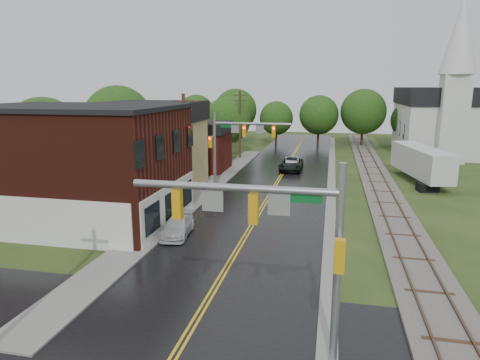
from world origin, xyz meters
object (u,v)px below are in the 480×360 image
(traffic_signal_near, at_px, (275,225))
(suv_dark, at_px, (291,164))
(traffic_signal_far, at_px, (236,137))
(semi_trailer, at_px, (421,162))
(tree_left_a, at_px, (46,137))
(tree_left_e, at_px, (228,121))
(church, at_px, (440,113))
(utility_pole_c, at_px, (240,123))
(brick_building, at_px, (76,164))
(tree_left_c, at_px, (179,127))
(utility_pole_b, at_px, (185,145))
(pickup_white, at_px, (178,227))
(sedan_silver, at_px, (292,164))
(tree_left_b, at_px, (119,122))

(traffic_signal_near, bearing_deg, suv_dark, 94.37)
(traffic_signal_far, bearing_deg, semi_trailer, 20.58)
(traffic_signal_far, distance_m, suv_dark, 11.64)
(tree_left_a, bearing_deg, tree_left_e, 65.38)
(church, bearing_deg, utility_pole_c, -160.03)
(brick_building, distance_m, tree_left_c, 24.94)
(tree_left_c, bearing_deg, traffic_signal_near, -65.44)
(utility_pole_b, height_order, tree_left_a, utility_pole_b)
(suv_dark, xyz_separation_m, pickup_white, (-5.18, -23.58, -0.14))
(brick_building, relative_size, traffic_signal_near, 1.95)
(brick_building, xyz_separation_m, sedan_silver, (13.28, 22.48, -3.43))
(suv_dark, bearing_deg, tree_left_c, 169.33)
(pickup_white, distance_m, semi_trailer, 27.45)
(utility_pole_b, xyz_separation_m, sedan_silver, (7.60, 15.48, -4.00))
(utility_pole_b, height_order, tree_left_b, tree_left_b)
(traffic_signal_near, bearing_deg, tree_left_c, 114.56)
(traffic_signal_far, xyz_separation_m, semi_trailer, (17.60, 6.61, -2.84))
(tree_left_b, bearing_deg, tree_left_c, 63.44)
(church, distance_m, pickup_white, 47.43)
(church, bearing_deg, tree_left_e, -164.80)
(utility_pole_c, height_order, sedan_silver, utility_pole_c)
(traffic_signal_near, distance_m, utility_pole_b, 22.49)
(tree_left_e, relative_size, suv_dark, 1.53)
(church, relative_size, suv_dark, 3.76)
(church, height_order, traffic_signal_near, church)
(sedan_silver, bearing_deg, semi_trailer, -23.52)
(church, bearing_deg, traffic_signal_near, -107.72)
(tree_left_e, distance_m, suv_dark, 13.76)
(utility_pole_b, distance_m, semi_trailer, 24.07)
(suv_dark, distance_m, sedan_silver, 0.51)
(utility_pole_c, xyz_separation_m, suv_dark, (7.60, -7.03, -3.98))
(church, height_order, tree_left_a, church)
(church, height_order, tree_left_c, church)
(suv_dark, distance_m, pickup_white, 24.14)
(church, xyz_separation_m, traffic_signal_far, (-23.47, -26.74, -0.86))
(church, bearing_deg, tree_left_a, -141.37)
(utility_pole_c, height_order, suv_dark, utility_pole_c)
(traffic_signal_near, xyz_separation_m, utility_pole_c, (-10.27, 42.00, -0.25))
(pickup_white, bearing_deg, tree_left_a, 145.21)
(brick_building, distance_m, utility_pole_c, 29.56)
(brick_building, height_order, pickup_white, brick_building)
(traffic_signal_near, relative_size, traffic_signal_far, 1.00)
(sedan_silver, height_order, pickup_white, sedan_silver)
(traffic_signal_near, xyz_separation_m, tree_left_a, (-23.32, 19.90, 0.15))
(suv_dark, bearing_deg, utility_pole_b, -116.28)
(traffic_signal_near, xyz_separation_m, pickup_white, (-7.86, 11.39, -4.37))
(traffic_signal_near, xyz_separation_m, utility_pole_b, (-10.27, 20.00, -0.25))
(tree_left_b, height_order, semi_trailer, tree_left_b)
(brick_building, bearing_deg, tree_left_a, 136.87)
(utility_pole_c, distance_m, semi_trailer, 23.51)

